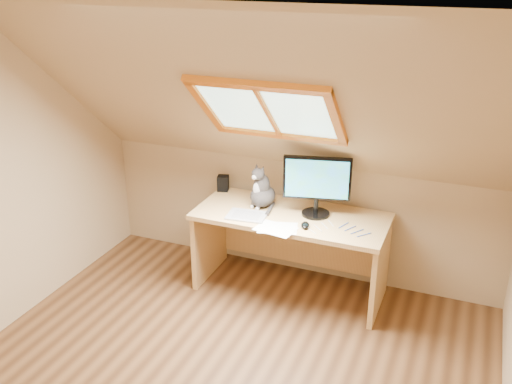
% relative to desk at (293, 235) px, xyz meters
% --- Properties ---
extents(room_shell, '(3.52, 3.52, 2.41)m').
position_rel_desk_xyz_m(room_shell, '(-0.07, -1.54, 0.95)').
color(room_shell, tan).
rests_on(room_shell, ground).
extents(desk, '(1.54, 0.67, 0.70)m').
position_rel_desk_xyz_m(desk, '(0.00, 0.00, 0.00)').
color(desk, tan).
rests_on(desk, ground).
extents(monitor, '(0.52, 0.22, 0.49)m').
position_rel_desk_xyz_m(monitor, '(0.18, -0.01, 0.50)').
color(monitor, black).
rests_on(monitor, desk).
extents(cat, '(0.28, 0.30, 0.38)m').
position_rel_desk_xyz_m(cat, '(-0.28, -0.00, 0.35)').
color(cat, '#443E3C').
rests_on(cat, desk).
extents(desk_speaker, '(0.11, 0.11, 0.13)m').
position_rel_desk_xyz_m(desk_speaker, '(-0.72, 0.18, 0.29)').
color(desk_speaker, black).
rests_on(desk_speaker, desk).
extents(graphics_tablet, '(0.33, 0.25, 0.01)m').
position_rel_desk_xyz_m(graphics_tablet, '(-0.31, -0.24, 0.22)').
color(graphics_tablet, '#B2B2B7').
rests_on(graphics_tablet, desk).
extents(mouse, '(0.09, 0.12, 0.04)m').
position_rel_desk_xyz_m(mouse, '(0.17, -0.25, 0.24)').
color(mouse, black).
rests_on(mouse, desk).
extents(papers, '(0.33, 0.27, 0.00)m').
position_rel_desk_xyz_m(papers, '(-0.09, -0.33, 0.22)').
color(papers, white).
rests_on(papers, desk).
extents(cables, '(0.51, 0.26, 0.01)m').
position_rel_desk_xyz_m(cables, '(0.43, -0.19, 0.22)').
color(cables, silver).
rests_on(cables, desk).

